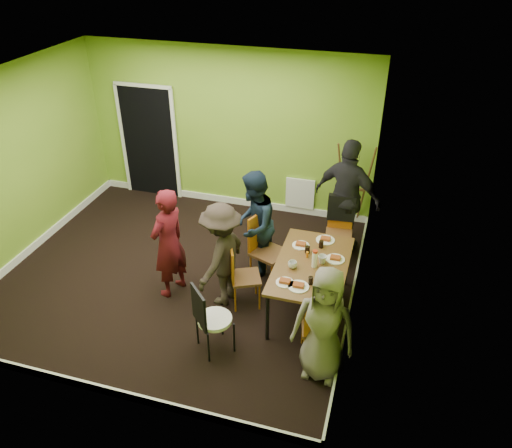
% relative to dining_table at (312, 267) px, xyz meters
% --- Properties ---
extents(ground, '(5.00, 5.00, 0.00)m').
position_rel_dining_table_xyz_m(ground, '(-1.96, 0.23, -0.70)').
color(ground, black).
rests_on(ground, ground).
extents(room_walls, '(5.04, 4.54, 2.82)m').
position_rel_dining_table_xyz_m(room_walls, '(-1.98, 0.28, 0.29)').
color(room_walls, '#74A229').
rests_on(room_walls, ground).
extents(dining_table, '(0.90, 1.50, 0.75)m').
position_rel_dining_table_xyz_m(dining_table, '(0.00, 0.00, 0.00)').
color(dining_table, black).
rests_on(dining_table, ground).
extents(chair_left_far, '(0.55, 0.55, 1.04)m').
position_rel_dining_table_xyz_m(chair_left_far, '(-0.76, 0.48, -0.11)').
color(chair_left_far, '#CC6E13').
rests_on(chair_left_far, ground).
extents(chair_left_near, '(0.50, 0.50, 0.92)m').
position_rel_dining_table_xyz_m(chair_left_near, '(-0.92, -0.13, -0.18)').
color(chair_left_near, '#CC6E13').
rests_on(chair_left_near, ground).
extents(chair_back_end, '(0.44, 0.51, 0.99)m').
position_rel_dining_table_xyz_m(chair_back_end, '(0.17, 1.41, 0.00)').
color(chair_back_end, '#CC6E13').
rests_on(chair_back_end, ground).
extents(chair_front_end, '(0.47, 0.47, 0.94)m').
position_rel_dining_table_xyz_m(chair_front_end, '(0.26, -0.84, -0.16)').
color(chair_front_end, '#CC6E13').
rests_on(chair_front_end, ground).
extents(chair_bentwood, '(0.52, 0.52, 0.95)m').
position_rel_dining_table_xyz_m(chair_bentwood, '(-1.00, -1.05, -0.17)').
color(chair_bentwood, black).
rests_on(chair_bentwood, ground).
extents(easel, '(0.61, 0.57, 1.52)m').
position_rel_dining_table_xyz_m(easel, '(0.24, 2.25, 0.06)').
color(easel, brown).
rests_on(easel, ground).
extents(plate_near_left, '(0.23, 0.23, 0.01)m').
position_rel_dining_table_xyz_m(plate_near_left, '(-0.22, 0.36, 0.06)').
color(plate_near_left, white).
rests_on(plate_near_left, dining_table).
extents(plate_near_right, '(0.22, 0.22, 0.01)m').
position_rel_dining_table_xyz_m(plate_near_right, '(-0.24, -0.47, 0.06)').
color(plate_near_right, white).
rests_on(plate_near_right, dining_table).
extents(plate_far_back, '(0.25, 0.25, 0.01)m').
position_rel_dining_table_xyz_m(plate_far_back, '(0.07, 0.58, 0.06)').
color(plate_far_back, white).
rests_on(plate_far_back, dining_table).
extents(plate_far_front, '(0.25, 0.25, 0.01)m').
position_rel_dining_table_xyz_m(plate_far_front, '(-0.07, -0.50, 0.06)').
color(plate_far_front, white).
rests_on(plate_far_front, dining_table).
extents(plate_wall_back, '(0.24, 0.24, 0.01)m').
position_rel_dining_table_xyz_m(plate_wall_back, '(0.27, 0.18, 0.06)').
color(plate_wall_back, white).
rests_on(plate_wall_back, dining_table).
extents(plate_wall_front, '(0.23, 0.23, 0.01)m').
position_rel_dining_table_xyz_m(plate_wall_front, '(0.22, -0.22, 0.06)').
color(plate_wall_front, white).
rests_on(plate_wall_front, dining_table).
extents(thermos, '(0.07, 0.07, 0.21)m').
position_rel_dining_table_xyz_m(thermos, '(0.04, -0.04, 0.16)').
color(thermos, white).
rests_on(thermos, dining_table).
extents(blue_bottle, '(0.08, 0.08, 0.18)m').
position_rel_dining_table_xyz_m(blue_bottle, '(0.28, -0.35, 0.15)').
color(blue_bottle, '#1821B9').
rests_on(blue_bottle, dining_table).
extents(orange_bottle, '(0.03, 0.03, 0.08)m').
position_rel_dining_table_xyz_m(orange_bottle, '(-0.09, 0.13, 0.10)').
color(orange_bottle, '#CC6E13').
rests_on(orange_bottle, dining_table).
extents(glass_mid, '(0.07, 0.07, 0.09)m').
position_rel_dining_table_xyz_m(glass_mid, '(-0.11, 0.23, 0.10)').
color(glass_mid, black).
rests_on(glass_mid, dining_table).
extents(glass_back, '(0.06, 0.06, 0.10)m').
position_rel_dining_table_xyz_m(glass_back, '(0.05, 0.40, 0.10)').
color(glass_back, black).
rests_on(glass_back, dining_table).
extents(glass_front, '(0.06, 0.06, 0.10)m').
position_rel_dining_table_xyz_m(glass_front, '(0.06, -0.40, 0.10)').
color(glass_front, black).
rests_on(glass_front, dining_table).
extents(cup_a, '(0.11, 0.11, 0.09)m').
position_rel_dining_table_xyz_m(cup_a, '(-0.22, -0.14, 0.10)').
color(cup_a, white).
rests_on(cup_a, dining_table).
extents(cup_b, '(0.11, 0.11, 0.10)m').
position_rel_dining_table_xyz_m(cup_b, '(0.12, 0.06, 0.11)').
color(cup_b, white).
rests_on(cup_b, dining_table).
extents(person_standing, '(0.54, 0.67, 1.59)m').
position_rel_dining_table_xyz_m(person_standing, '(-1.91, -0.14, 0.10)').
color(person_standing, '#4E0D14').
rests_on(person_standing, ground).
extents(person_left_far, '(0.65, 0.81, 1.60)m').
position_rel_dining_table_xyz_m(person_left_far, '(-0.95, 0.61, 0.10)').
color(person_left_far, '#132031').
rests_on(person_left_far, ground).
extents(person_left_near, '(0.73, 1.04, 1.48)m').
position_rel_dining_table_xyz_m(person_left_near, '(-1.17, -0.12, 0.04)').
color(person_left_near, black).
rests_on(person_left_near, ground).
extents(person_back_end, '(1.15, 0.79, 1.82)m').
position_rel_dining_table_xyz_m(person_back_end, '(0.23, 1.58, 0.21)').
color(person_back_end, black).
rests_on(person_back_end, ground).
extents(person_front_end, '(0.74, 0.52, 1.44)m').
position_rel_dining_table_xyz_m(person_front_end, '(0.33, -1.02, 0.03)').
color(person_front_end, gray).
rests_on(person_front_end, ground).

